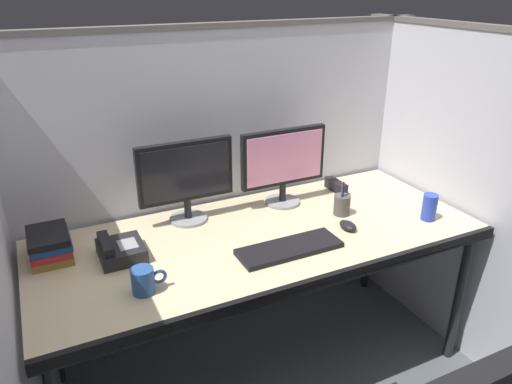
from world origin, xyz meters
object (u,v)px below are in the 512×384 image
(computer_mouse, at_px, (348,226))
(desk, at_px, (262,246))
(monitor_left, at_px, (186,176))
(soda_can, at_px, (429,207))
(keyboard_main, at_px, (289,248))
(book_stack, at_px, (50,245))
(desk_phone, at_px, (120,250))
(pen_cup, at_px, (342,205))
(coffee_mug, at_px, (144,281))
(red_stapler, at_px, (336,186))
(monitor_right, at_px, (284,162))

(computer_mouse, bearing_deg, desk, 163.31)
(monitor_left, height_order, soda_can, monitor_left)
(keyboard_main, relative_size, computer_mouse, 4.48)
(computer_mouse, bearing_deg, book_stack, 165.02)
(desk, xyz_separation_m, computer_mouse, (0.36, -0.11, 0.07))
(desk_phone, bearing_deg, keyboard_main, -21.53)
(monitor_left, bearing_deg, soda_can, -25.45)
(book_stack, xyz_separation_m, pen_cup, (1.25, -0.18, -0.01))
(coffee_mug, xyz_separation_m, desk_phone, (-0.03, 0.27, -0.01))
(desk, height_order, soda_can, soda_can)
(red_stapler, bearing_deg, computer_mouse, -117.39)
(soda_can, relative_size, desk_phone, 0.64)
(keyboard_main, relative_size, book_stack, 1.98)
(coffee_mug, height_order, soda_can, soda_can)
(monitor_right, height_order, red_stapler, monitor_right)
(computer_mouse, xyz_separation_m, pen_cup, (0.06, 0.13, 0.03))
(monitor_right, relative_size, book_stack, 1.98)
(monitor_right, xyz_separation_m, keyboard_main, (-0.19, -0.41, -0.20))
(desk, distance_m, monitor_right, 0.44)
(red_stapler, xyz_separation_m, soda_can, (0.19, -0.45, 0.03))
(coffee_mug, bearing_deg, desk, 18.32)
(book_stack, distance_m, coffee_mug, 0.48)
(pen_cup, height_order, soda_can, pen_cup)
(monitor_right, xyz_separation_m, coffee_mug, (-0.79, -0.43, -0.17))
(monitor_right, xyz_separation_m, book_stack, (-1.06, -0.04, -0.16))
(keyboard_main, xyz_separation_m, coffee_mug, (-0.60, -0.02, 0.04))
(book_stack, height_order, desk_phone, book_stack)
(desk, distance_m, monitor_left, 0.45)
(monitor_left, bearing_deg, desk, -49.49)
(book_stack, height_order, soda_can, soda_can)
(book_stack, xyz_separation_m, desk_phone, (0.24, -0.12, -0.02))
(coffee_mug, height_order, desk_phone, coffee_mug)
(book_stack, bearing_deg, red_stapler, 2.21)
(book_stack, height_order, coffee_mug, book_stack)
(coffee_mug, bearing_deg, monitor_right, 28.84)
(coffee_mug, xyz_separation_m, soda_can, (1.30, -0.01, 0.01))
(desk, relative_size, book_stack, 8.74)
(desk, height_order, computer_mouse, computer_mouse)
(coffee_mug, bearing_deg, pen_cup, 11.98)
(keyboard_main, relative_size, soda_can, 3.52)
(keyboard_main, xyz_separation_m, soda_can, (0.71, -0.03, 0.05))
(monitor_right, distance_m, desk_phone, 0.85)
(keyboard_main, height_order, pen_cup, pen_cup)
(desk_phone, bearing_deg, monitor_right, 11.34)
(desk, distance_m, computer_mouse, 0.39)
(desk, distance_m, keyboard_main, 0.18)
(red_stapler, distance_m, soda_can, 0.49)
(computer_mouse, bearing_deg, red_stapler, 62.61)
(computer_mouse, bearing_deg, coffee_mug, -175.40)
(desk, bearing_deg, computer_mouse, -16.69)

